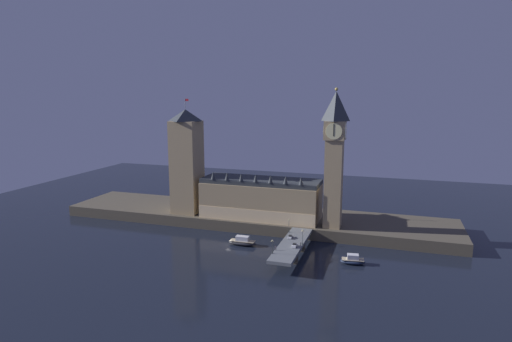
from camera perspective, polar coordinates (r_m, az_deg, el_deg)
name	(u,v)px	position (r m, az deg, el deg)	size (l,w,h in m)	color
ground_plane	(229,245)	(211.01, -3.66, -9.78)	(400.00, 400.00, 0.00)	black
embankment	(254,217)	(244.97, -0.31, -6.19)	(220.00, 42.00, 5.83)	#4C4438
parliament_hall	(261,198)	(232.39, 0.65, -3.63)	(63.83, 21.94, 25.52)	tan
clock_tower	(334,155)	(213.79, 10.40, 2.10)	(10.41, 10.52, 69.38)	tan
victoria_tower	(187,161)	(242.50, -9.22, 1.28)	(15.05, 15.05, 64.06)	tan
bridge	(292,247)	(195.90, 4.78, -10.01)	(10.22, 46.00, 6.01)	slate
car_northbound_lead	(290,237)	(201.82, 4.60, -8.73)	(1.92, 4.05, 1.35)	silver
car_southbound_lead	(295,245)	(190.83, 5.17, -9.85)	(1.97, 4.04, 1.55)	white
pedestrian_near_rail	(276,248)	(186.31, 2.67, -10.24)	(0.38, 0.38, 1.85)	black
pedestrian_mid_walk	(301,244)	(192.45, 5.99, -9.63)	(0.38, 0.38, 1.70)	black
street_lamp_near	(272,245)	(181.80, 2.21, -9.83)	(1.34, 0.60, 6.01)	#2D3333
street_lamp_mid	(303,235)	(193.00, 6.24, -8.51)	(1.34, 0.60, 6.84)	#2D3333
street_lamp_far	(289,224)	(208.69, 4.42, -7.06)	(1.34, 0.60, 6.74)	#2D3333
boat_upstream	(242,242)	(209.59, -1.83, -9.42)	(13.96, 5.24, 4.55)	#28282D
boat_downstream	(353,260)	(192.39, 12.78, -11.55)	(11.17, 6.30, 4.26)	#1E2842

